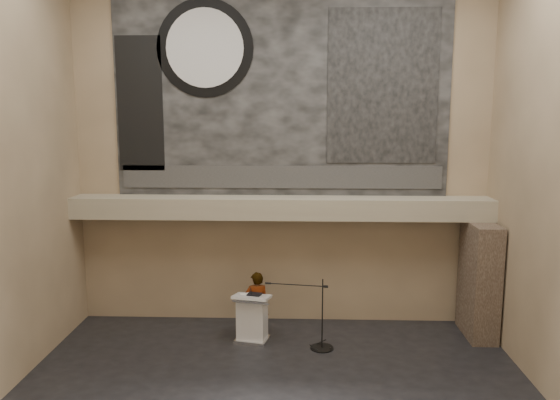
{
  "coord_description": "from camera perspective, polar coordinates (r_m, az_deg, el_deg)",
  "views": [
    {
      "loc": [
        0.45,
        -9.24,
        5.22
      ],
      "look_at": [
        0.0,
        3.2,
        3.2
      ],
      "focal_mm": 35.0,
      "sensor_mm": 36.0,
      "label": 1
    }
  ],
  "objects": [
    {
      "name": "banner_clock_face",
      "position": [
        13.43,
        -7.88,
        15.46
      ],
      "size": [
        1.84,
        0.02,
        1.84
      ],
      "primitive_type": "cylinder",
      "rotation": [
        1.57,
        0.0,
        0.0
      ],
      "color": "silver",
      "rests_on": "banner"
    },
    {
      "name": "speaker_person",
      "position": [
        12.97,
        -2.46,
        -10.83
      ],
      "size": [
        0.63,
        0.47,
        1.56
      ],
      "primitive_type": "imported",
      "rotation": [
        0.0,
        0.0,
        3.33
      ],
      "color": "silver",
      "rests_on": "floor"
    },
    {
      "name": "soffit",
      "position": [
        13.05,
        0.06,
        -0.8
      ],
      "size": [
        10.0,
        0.8,
        0.5
      ],
      "primitive_type": "cube",
      "color": "gray",
      "rests_on": "wall_back"
    },
    {
      "name": "banner_building_print",
      "position": [
        13.33,
        10.7,
        11.55
      ],
      "size": [
        2.6,
        0.02,
        3.6
      ],
      "primitive_type": "cube",
      "color": "black",
      "rests_on": "banner"
    },
    {
      "name": "wall_back",
      "position": [
        13.29,
        0.13,
        5.03
      ],
      "size": [
        10.0,
        0.02,
        8.5
      ],
      "primitive_type": "cube",
      "color": "#816C51",
      "rests_on": "floor"
    },
    {
      "name": "floor",
      "position": [
        10.62,
        -0.67,
        -20.21
      ],
      "size": [
        10.0,
        10.0,
        0.0
      ],
      "primitive_type": "plane",
      "color": "black",
      "rests_on": "ground"
    },
    {
      "name": "stone_pier",
      "position": [
        13.64,
        20.1,
        -7.84
      ],
      "size": [
        0.6,
        1.4,
        2.7
      ],
      "primitive_type": "cube",
      "color": "#403127",
      "rests_on": "floor"
    },
    {
      "name": "banner_text_strip",
      "position": [
        13.27,
        0.11,
        2.42
      ],
      "size": [
        7.76,
        0.02,
        0.55
      ],
      "primitive_type": "cube",
      "color": "#2E2E2E",
      "rests_on": "banner"
    },
    {
      "name": "banner_brick_print",
      "position": [
        13.73,
        -14.43,
        9.68
      ],
      "size": [
        1.1,
        0.02,
        3.2
      ],
      "primitive_type": "cube",
      "color": "black",
      "rests_on": "banner"
    },
    {
      "name": "papers",
      "position": [
        12.59,
        -3.56,
        -9.89
      ],
      "size": [
        0.32,
        0.37,
        0.0
      ],
      "primitive_type": "cube",
      "rotation": [
        0.0,
        0.0,
        0.33
      ],
      "color": "silver",
      "rests_on": "lectern"
    },
    {
      "name": "banner_clock_rim",
      "position": [
        13.45,
        -7.86,
        15.45
      ],
      "size": [
        2.3,
        0.02,
        2.3
      ],
      "primitive_type": "cylinder",
      "rotation": [
        1.57,
        0.0,
        0.0
      ],
      "color": "black",
      "rests_on": "banner"
    },
    {
      "name": "mic_stand",
      "position": [
        12.55,
        4.19,
        -14.18
      ],
      "size": [
        1.54,
        0.52,
        1.6
      ],
      "rotation": [
        0.0,
        0.0,
        -0.14
      ],
      "color": "black",
      "rests_on": "floor"
    },
    {
      "name": "sprinkler_left",
      "position": [
        13.2,
        -6.9,
        -1.99
      ],
      "size": [
        0.04,
        0.04,
        0.06
      ],
      "primitive_type": "cylinder",
      "color": "#B2893D",
      "rests_on": "soffit"
    },
    {
      "name": "wall_front",
      "position": [
        5.35,
        -2.8,
        -1.23
      ],
      "size": [
        10.0,
        0.02,
        8.5
      ],
      "primitive_type": "cube",
      "color": "#816C51",
      "rests_on": "floor"
    },
    {
      "name": "binder",
      "position": [
        12.58,
        -2.71,
        -9.83
      ],
      "size": [
        0.35,
        0.31,
        0.04
      ],
      "primitive_type": "cube",
      "rotation": [
        0.0,
        0.0,
        -0.26
      ],
      "color": "black",
      "rests_on": "lectern"
    },
    {
      "name": "banner",
      "position": [
        13.23,
        0.12,
        11.29
      ],
      "size": [
        8.0,
        0.05,
        5.0
      ],
      "primitive_type": "cube",
      "color": "black",
      "rests_on": "wall_back"
    },
    {
      "name": "lectern",
      "position": [
        12.77,
        -2.94,
        -12.23
      ],
      "size": [
        0.91,
        0.73,
        1.14
      ],
      "rotation": [
        0.0,
        0.0,
        -0.21
      ],
      "color": "silver",
      "rests_on": "floor"
    },
    {
      "name": "sprinkler_right",
      "position": [
        13.12,
        8.38,
        -2.09
      ],
      "size": [
        0.04,
        0.04,
        0.06
      ],
      "primitive_type": "cylinder",
      "color": "#B2893D",
      "rests_on": "soffit"
    }
  ]
}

